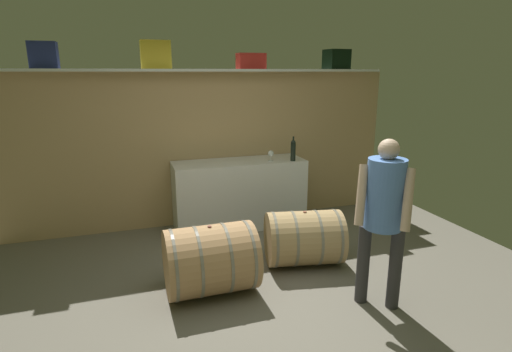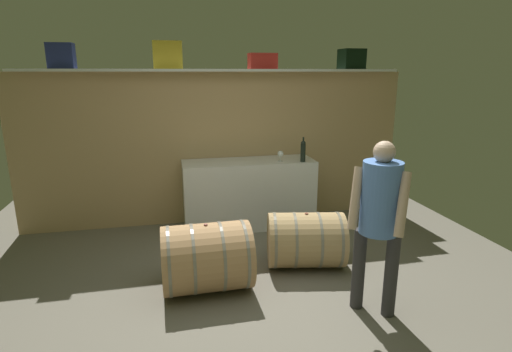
# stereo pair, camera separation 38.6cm
# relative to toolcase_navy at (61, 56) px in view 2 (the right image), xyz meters

# --- Properties ---
(ground_plane) EXTENTS (6.48, 7.81, 0.02)m
(ground_plane) POSITION_rel_toolcase_navy_xyz_m (1.85, -1.58, -2.26)
(ground_plane) COLOR #6C675A
(back_wall_panel) EXTENTS (5.28, 0.10, 2.07)m
(back_wall_panel) POSITION_rel_toolcase_navy_xyz_m (1.85, 0.15, -1.21)
(back_wall_panel) COLOR tan
(back_wall_panel) RESTS_ON ground
(high_shelf_board) EXTENTS (4.86, 0.40, 0.03)m
(high_shelf_board) POSITION_rel_toolcase_navy_xyz_m (1.85, 0.00, -0.16)
(high_shelf_board) COLOR silver
(high_shelf_board) RESTS_ON back_wall_panel
(toolcase_navy) EXTENTS (0.29, 0.21, 0.29)m
(toolcase_navy) POSITION_rel_toolcase_navy_xyz_m (0.00, 0.00, 0.00)
(toolcase_navy) COLOR navy
(toolcase_navy) RESTS_ON high_shelf_board
(toolcase_yellow) EXTENTS (0.36, 0.22, 0.33)m
(toolcase_yellow) POSITION_rel_toolcase_navy_xyz_m (1.23, 0.00, 0.02)
(toolcase_yellow) COLOR yellow
(toolcase_yellow) RESTS_ON high_shelf_board
(toolcase_red) EXTENTS (0.37, 0.21, 0.20)m
(toolcase_red) POSITION_rel_toolcase_navy_xyz_m (2.44, 0.00, -0.05)
(toolcase_red) COLOR red
(toolcase_red) RESTS_ON high_shelf_board
(toolcase_black) EXTENTS (0.31, 0.29, 0.27)m
(toolcase_black) POSITION_rel_toolcase_navy_xyz_m (3.70, 0.00, -0.01)
(toolcase_black) COLOR black
(toolcase_black) RESTS_ON high_shelf_board
(work_cabinet) EXTENTS (1.75, 0.57, 0.91)m
(work_cabinet) POSITION_rel_toolcase_navy_xyz_m (2.21, -0.19, -1.79)
(work_cabinet) COLOR silver
(work_cabinet) RESTS_ON ground
(wine_bottle_dark) EXTENTS (0.07, 0.07, 0.33)m
(wine_bottle_dark) POSITION_rel_toolcase_navy_xyz_m (2.90, -0.40, -1.18)
(wine_bottle_dark) COLOR black
(wine_bottle_dark) RESTS_ON work_cabinet
(wine_glass) EXTENTS (0.08, 0.08, 0.14)m
(wine_glass) POSITION_rel_toolcase_navy_xyz_m (2.62, -0.32, -1.23)
(wine_glass) COLOR white
(wine_glass) RESTS_ON work_cabinet
(wine_barrel_near) EXTENTS (0.91, 0.73, 0.61)m
(wine_barrel_near) POSITION_rel_toolcase_navy_xyz_m (2.58, -1.49, -1.94)
(wine_barrel_near) COLOR tan
(wine_barrel_near) RESTS_ON ground
(wine_barrel_far) EXTENTS (0.85, 0.68, 0.68)m
(wine_barrel_far) POSITION_rel_toolcase_navy_xyz_m (1.49, -1.76, -1.91)
(wine_barrel_far) COLOR tan
(wine_barrel_far) RESTS_ON ground
(winemaker_pouring) EXTENTS (0.49, 0.47, 1.53)m
(winemaker_pouring) POSITION_rel_toolcase_navy_xyz_m (2.88, -2.44, -1.31)
(winemaker_pouring) COLOR #333234
(winemaker_pouring) RESTS_ON ground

